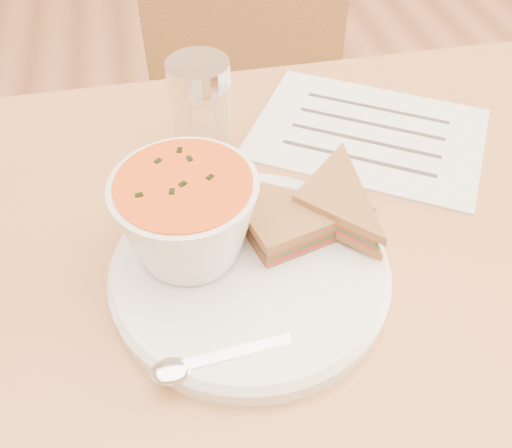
{
  "coord_description": "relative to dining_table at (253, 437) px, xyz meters",
  "views": [
    {
      "loc": [
        -0.07,
        -0.33,
        1.17
      ],
      "look_at": [
        0.01,
        0.01,
        0.8
      ],
      "focal_mm": 40.0,
      "sensor_mm": 36.0,
      "label": 1
    }
  ],
  "objects": [
    {
      "name": "dining_table",
      "position": [
        0.0,
        0.0,
        0.0
      ],
      "size": [
        1.0,
        0.7,
        0.75
      ],
      "primitive_type": null,
      "color": "brown",
      "rests_on": "floor"
    },
    {
      "name": "spoon",
      "position": [
        -0.04,
        -0.1,
        0.4
      ],
      "size": [
        0.17,
        0.05,
        0.01
      ],
      "primitive_type": null,
      "rotation": [
        0.0,
        0.0,
        0.1
      ],
      "color": "silver",
      "rests_on": "plate"
    },
    {
      "name": "paper_menu",
      "position": [
        0.18,
        0.18,
        0.38
      ],
      "size": [
        0.33,
        0.31,
        0.0
      ],
      "primitive_type": null,
      "rotation": [
        0.0,
        0.0,
        -0.56
      ],
      "color": "white",
      "rests_on": "dining_table"
    },
    {
      "name": "sandwich_half_a",
      "position": [
        0.01,
        -0.02,
        0.41
      ],
      "size": [
        0.14,
        0.14,
        0.03
      ],
      "primitive_type": null,
      "rotation": [
        0.0,
        0.0,
        0.26
      ],
      "color": "olive",
      "rests_on": "plate"
    },
    {
      "name": "sandwich_half_b",
      "position": [
        0.05,
        0.04,
        0.42
      ],
      "size": [
        0.14,
        0.14,
        0.03
      ],
      "primitive_type": null,
      "rotation": [
        0.0,
        0.0,
        -0.81
      ],
      "color": "olive",
      "rests_on": "plate"
    },
    {
      "name": "plate",
      "position": [
        -0.0,
        -0.01,
        0.38
      ],
      "size": [
        0.33,
        0.33,
        0.02
      ],
      "primitive_type": null,
      "rotation": [
        0.0,
        0.0,
        -0.34
      ],
      "color": "white",
      "rests_on": "dining_table"
    },
    {
      "name": "soup_bowl",
      "position": [
        -0.05,
        0.02,
        0.43
      ],
      "size": [
        0.13,
        0.13,
        0.09
      ],
      "primitive_type": null,
      "rotation": [
        0.0,
        0.0,
        0.02
      ],
      "color": "white",
      "rests_on": "plate"
    },
    {
      "name": "chair_far",
      "position": [
        0.14,
        0.55,
        0.1
      ],
      "size": [
        0.42,
        0.42,
        0.95
      ],
      "primitive_type": null,
      "rotation": [
        0.0,
        0.0,
        3.14
      ],
      "color": "brown",
      "rests_on": "floor"
    },
    {
      "name": "condiment_shaker",
      "position": [
        -0.02,
        0.18,
        0.43
      ],
      "size": [
        0.08,
        0.08,
        0.12
      ],
      "primitive_type": null,
      "rotation": [
        0.0,
        0.0,
        -0.33
      ],
      "color": "silver",
      "rests_on": "dining_table"
    }
  ]
}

